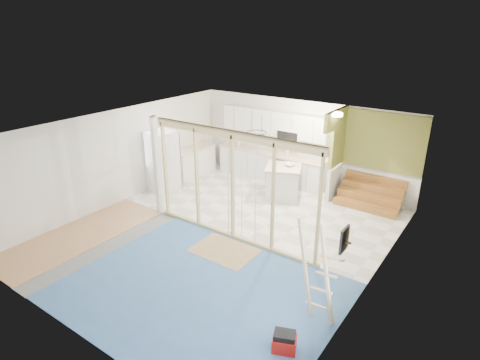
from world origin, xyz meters
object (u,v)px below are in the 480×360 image
Objects in this scene: island at (283,182)px; fridge at (162,162)px; ladder at (319,273)px; toolbox at (284,342)px.

fridge is at bearing -178.05° from island.
ladder reaches higher than island.
fridge is 7.07m from toolbox.
ladder is (6.15, -2.51, -0.01)m from fridge.
toolbox is 1.23m from ladder.
fridge is 1.41× the size of island.
toolbox is (6.09, -3.50, -0.74)m from fridge.
toolbox is at bearing -23.41° from fridge.
ladder is at bearing 64.34° from toolbox.
island is at bearing 135.37° from ladder.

